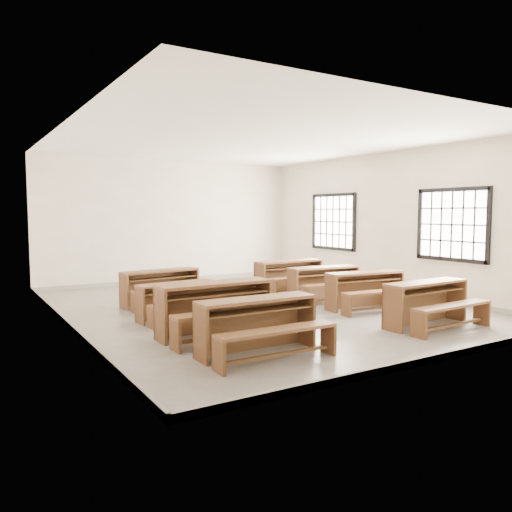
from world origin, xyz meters
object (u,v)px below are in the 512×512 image
desk_set_3 (162,285)px  desk_set_4 (428,300)px  desk_set_1 (217,305)px  desk_set_6 (325,281)px  desk_set_7 (290,274)px  desk_set_2 (178,298)px  desk_set_5 (367,287)px  desk_set_0 (259,322)px

desk_set_3 → desk_set_4: size_ratio=1.00×
desk_set_4 → desk_set_1: bearing=157.1°
desk_set_6 → desk_set_7: desk_set_7 is taller
desk_set_4 → desk_set_6: (0.10, 2.73, -0.01)m
desk_set_6 → desk_set_2: bearing=-172.8°
desk_set_4 → desk_set_5: bearing=81.7°
desk_set_2 → desk_set_4: 4.16m
desk_set_1 → desk_set_5: (3.39, 0.36, -0.05)m
desk_set_0 → desk_set_4: size_ratio=1.00×
desk_set_2 → desk_set_6: 3.36m
desk_set_2 → desk_set_7: bearing=16.6°
desk_set_5 → desk_set_4: bearing=-89.9°
desk_set_0 → desk_set_3: (0.16, 3.91, -0.02)m
desk_set_4 → desk_set_7: bearing=87.7°
desk_set_4 → desk_set_7: (0.03, 3.90, 0.01)m
desk_set_0 → desk_set_2: (-0.06, 2.53, -0.06)m
desk_set_7 → desk_set_6: bearing=-88.3°
desk_set_6 → desk_set_5: bearing=-81.2°
desk_set_1 → desk_set_6: desk_set_1 is taller
desk_set_3 → desk_set_4: 5.00m
desk_set_2 → desk_set_1: bearing=-93.1°
desk_set_2 → desk_set_6: desk_set_6 is taller
desk_set_5 → desk_set_7: bearing=100.1°
desk_set_7 → desk_set_5: bearing=-88.1°
desk_set_5 → desk_set_6: (-0.08, 1.14, -0.00)m
desk_set_2 → desk_set_7: desk_set_7 is taller
desk_set_1 → desk_set_7: desk_set_1 is taller
desk_set_1 → desk_set_2: size_ratio=1.21×
desk_set_0 → desk_set_2: bearing=92.4°
desk_set_0 → desk_set_6: 4.24m
desk_set_0 → desk_set_4: (3.20, -0.07, -0.00)m
desk_set_0 → desk_set_6: bearing=40.0°
desk_set_5 → desk_set_6: 1.14m
desk_set_5 → desk_set_1: bearing=-167.5°
desk_set_1 → desk_set_7: size_ratio=1.06×
desk_set_2 → desk_set_6: (3.36, 0.14, 0.04)m
desk_set_2 → desk_set_7: size_ratio=0.88×
desk_set_0 → desk_set_2: 2.53m
desk_set_5 → desk_set_7: desk_set_7 is taller
desk_set_4 → desk_set_6: desk_set_4 is taller
desk_set_1 → desk_set_7: 4.20m
desk_set_4 → desk_set_5: (0.18, 1.59, -0.01)m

